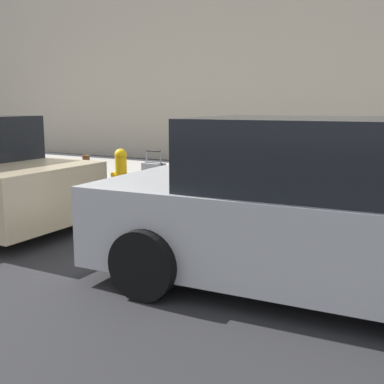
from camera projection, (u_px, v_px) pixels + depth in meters
name	position (u px, v px, depth m)	size (l,w,h in m)	color
ground_plane	(69.00, 204.00, 8.33)	(40.00, 40.00, 0.00)	#28282B
sidewalk_curb	(149.00, 181.00, 10.47)	(18.00, 5.00, 0.14)	#ADA89E
suitcase_red_0	(327.00, 195.00, 6.65)	(0.37, 0.28, 0.95)	red
suitcase_black_1	(295.00, 198.00, 6.78)	(0.36, 0.23, 0.83)	black
suitcase_teal_2	(266.00, 190.00, 7.04)	(0.43, 0.23, 0.98)	#0F606B
suitcase_maroon_3	(234.00, 190.00, 7.21)	(0.39, 0.23, 0.66)	maroon
suitcase_navy_4	(205.00, 185.00, 7.44)	(0.48, 0.25, 0.87)	navy
suitcase_olive_5	(180.00, 186.00, 7.75)	(0.40, 0.21, 0.87)	#59601E
suitcase_silver_6	(154.00, 182.00, 7.88)	(0.36, 0.24, 0.85)	#9EA0A8
fire_hydrant	(121.00, 172.00, 8.25)	(0.39, 0.21, 0.83)	#D89E0C
bollard_post	(87.00, 175.00, 8.44)	(0.13, 0.13, 0.70)	brown
parked_car_silver_0	(316.00, 211.00, 4.40)	(4.30, 2.18, 1.60)	#B2B5BA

